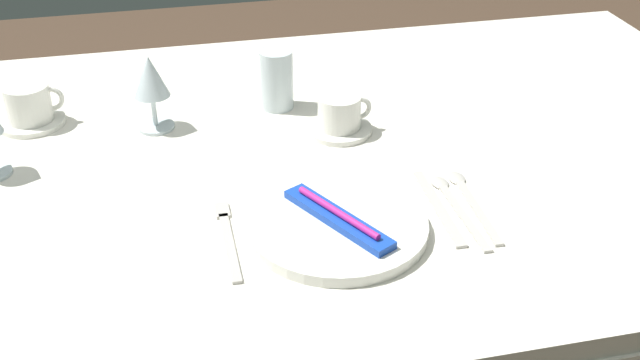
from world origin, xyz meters
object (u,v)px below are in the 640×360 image
dinner_plate (338,227)px  drink_tumbler (277,83)px  wine_glass_left (151,81)px  toothbrush_package (338,218)px  spoon_soup (454,203)px  dinner_knife (439,209)px  coffee_cup_right (29,103)px  spoon_dessert (469,197)px  fork_outer (228,237)px  coffee_cup_left (340,112)px

dinner_plate → drink_tumbler: bearing=91.7°
wine_glass_left → drink_tumbler: 0.24m
dinner_plate → toothbrush_package: toothbrush_package is taller
spoon_soup → drink_tumbler: drink_tumbler is taller
dinner_knife → coffee_cup_right: 0.78m
spoon_dessert → wine_glass_left: bearing=142.9°
fork_outer → coffee_cup_right: bearing=124.7°
toothbrush_package → coffee_cup_left: size_ratio=2.02×
fork_outer → spoon_soup: size_ratio=0.94×
spoon_dessert → drink_tumbler: (-0.24, 0.40, 0.05)m
dinner_plate → dinner_knife: 0.17m
spoon_soup → coffee_cup_left: 0.30m
wine_glass_left → fork_outer: bearing=-77.3°
spoon_soup → spoon_dessert: size_ratio=1.02×
drink_tumbler → dinner_knife: bearing=-66.6°
coffee_cup_right → wine_glass_left: bearing=-16.5°
spoon_soup → coffee_cup_right: size_ratio=2.03×
dinner_knife → fork_outer: bearing=-179.9°
dinner_knife → spoon_dessert: 0.06m
spoon_soup → drink_tumbler: (-0.21, 0.41, 0.05)m
coffee_cup_left → wine_glass_left: wine_glass_left is taller
coffee_cup_left → wine_glass_left: 0.35m
dinner_plate → coffee_cup_right: coffee_cup_right is taller
dinner_plate → drink_tumbler: 0.44m
dinner_knife → coffee_cup_right: bearing=145.1°
spoon_dessert → drink_tumbler: bearing=121.1°
wine_glass_left → drink_tumbler: bearing=9.1°
dinner_plate → fork_outer: bearing=172.7°
dinner_plate → wine_glass_left: 0.48m
spoon_soup → drink_tumbler: bearing=117.4°
coffee_cup_left → drink_tumbler: drink_tumbler is taller
spoon_dessert → wine_glass_left: wine_glass_left is taller
dinner_plate → coffee_cup_left: coffee_cup_left is taller
coffee_cup_left → wine_glass_left: size_ratio=0.70×
coffee_cup_left → spoon_soup: bearing=-67.3°
drink_tumbler → spoon_dessert: bearing=-58.9°
dinner_plate → spoon_dessert: 0.23m
fork_outer → coffee_cup_left: bearing=50.1°
dinner_knife → drink_tumbler: bearing=113.4°
dinner_knife → coffee_cup_left: bearing=106.8°
spoon_soup → wine_glass_left: size_ratio=1.53×
toothbrush_package → fork_outer: 0.17m
dinner_knife → coffee_cup_right: size_ratio=2.03×
toothbrush_package → dinner_knife: (0.17, 0.02, -0.02)m
spoon_soup → coffee_cup_left: bearing=112.7°
spoon_dessert → wine_glass_left: size_ratio=1.50×
fork_outer → drink_tumbler: (0.15, 0.42, 0.05)m
toothbrush_package → drink_tumbler: size_ratio=1.74×
dinner_plate → drink_tumbler: drink_tumbler is taller
toothbrush_package → spoon_soup: (0.20, 0.03, -0.02)m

